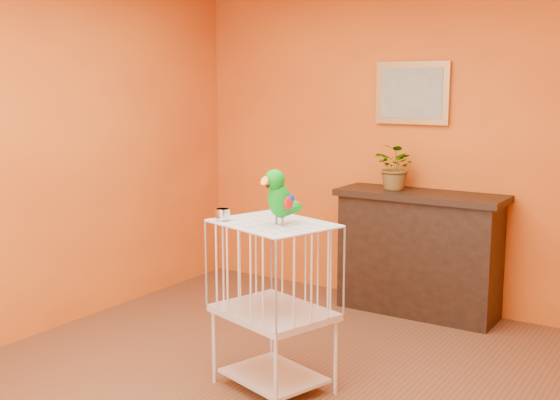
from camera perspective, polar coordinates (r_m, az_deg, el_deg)
The scene contains 7 objects.
room_shell at distance 3.84m, azimuth -2.01°, elevation 5.83°, with size 4.50×4.50×4.50m.
console_cabinet at distance 5.70m, azimuth 11.19°, elevation -4.24°, with size 1.33×0.48×0.98m.
potted_plant at distance 5.65m, azimuth 9.34°, elevation 2.24°, with size 0.33×0.37×0.29m, color #26722D.
framed_picture at distance 5.79m, azimuth 10.69°, elevation 8.54°, with size 0.62×0.04×0.50m.
birdcage at distance 4.21m, azimuth -0.53°, elevation -8.44°, with size 0.78×0.68×1.02m.
feed_cup at distance 4.18m, azimuth -4.70°, elevation -1.14°, with size 0.09×0.09×0.06m, color silver.
parrot at distance 4.00m, azimuth -0.07°, elevation 0.30°, with size 0.17×0.29×0.33m.
Camera 1 is at (2.18, -3.15, 1.83)m, focal length 45.00 mm.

